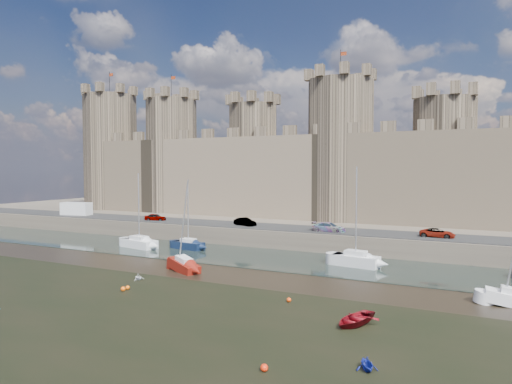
# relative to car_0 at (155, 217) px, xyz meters

# --- Properties ---
(ground) EXTENTS (160.00, 160.00, 0.00)m
(ground) POSITION_rel_car_0_xyz_m (24.39, -33.01, -3.09)
(ground) COLOR black
(ground) RESTS_ON ground
(seaweed_patch) EXTENTS (70.00, 34.00, 0.01)m
(seaweed_patch) POSITION_rel_car_0_xyz_m (24.39, -39.01, -3.08)
(seaweed_patch) COLOR black
(seaweed_patch) RESTS_ON ground
(water_channel) EXTENTS (160.00, 12.00, 0.08)m
(water_channel) POSITION_rel_car_0_xyz_m (24.39, -9.01, -3.05)
(water_channel) COLOR black
(water_channel) RESTS_ON ground
(quay) EXTENTS (160.00, 60.00, 2.50)m
(quay) POSITION_rel_car_0_xyz_m (24.39, 26.99, -1.84)
(quay) COLOR #4C443A
(quay) RESTS_ON ground
(road) EXTENTS (160.00, 7.00, 0.10)m
(road) POSITION_rel_car_0_xyz_m (24.39, 0.99, -0.54)
(road) COLOR black
(road) RESTS_ON quay
(castle) EXTENTS (108.50, 11.00, 29.00)m
(castle) POSITION_rel_car_0_xyz_m (23.75, 14.99, 8.58)
(castle) COLOR #42382B
(castle) RESTS_ON quay
(car_0) EXTENTS (3.69, 2.21, 1.18)m
(car_0) POSITION_rel_car_0_xyz_m (0.00, 0.00, 0.00)
(car_0) COLOR gray
(car_0) RESTS_ON quay
(car_1) EXTENTS (3.95, 2.49, 1.23)m
(car_1) POSITION_rel_car_0_xyz_m (16.25, 0.30, 0.03)
(car_1) COLOR gray
(car_1) RESTS_ON quay
(car_2) EXTENTS (4.48, 1.84, 1.30)m
(car_2) POSITION_rel_car_0_xyz_m (29.29, -0.36, 0.06)
(car_2) COLOR gray
(car_2) RESTS_ON quay
(car_3) EXTENTS (4.20, 2.04, 1.15)m
(car_3) POSITION_rel_car_0_xyz_m (42.77, 0.56, -0.01)
(car_3) COLOR gray
(car_3) RESTS_ON quay
(van) EXTENTS (5.69, 3.09, 2.35)m
(van) POSITION_rel_car_0_xyz_m (-18.23, 0.49, 0.59)
(van) COLOR silver
(van) RESTS_ON quay
(sailboat_0) EXTENTS (5.81, 3.17, 10.29)m
(sailboat_0) POSITION_rel_car_0_xyz_m (5.14, -10.06, -2.29)
(sailboat_0) COLOR silver
(sailboat_0) RESTS_ON ground
(sailboat_1) EXTENTS (4.72, 2.32, 9.09)m
(sailboat_1) POSITION_rel_car_0_xyz_m (11.89, -8.03, -2.35)
(sailboat_1) COLOR #0D1931
(sailboat_1) RESTS_ON ground
(sailboat_2) EXTENTS (5.41, 2.75, 11.17)m
(sailboat_2) POSITION_rel_car_0_xyz_m (34.96, -8.87, -2.22)
(sailboat_2) COLOR silver
(sailboat_2) RESTS_ON ground
(sailboat_4) EXTENTS (4.54, 3.24, 9.91)m
(sailboat_4) POSITION_rel_car_0_xyz_m (18.95, -19.18, -2.36)
(sailboat_4) COLOR maroon
(sailboat_4) RESTS_ON ground
(dinghy_3) EXTENTS (1.49, 1.39, 0.63)m
(dinghy_3) POSITION_rel_car_0_xyz_m (17.10, -24.32, -2.77)
(dinghy_3) COLOR white
(dinghy_3) RESTS_ON ground
(dinghy_4) EXTENTS (3.73, 4.20, 0.72)m
(dinghy_4) POSITION_rel_car_0_xyz_m (39.47, -27.85, -2.73)
(dinghy_4) COLOR maroon
(dinghy_4) RESTS_ON ground
(dinghy_5) EXTENTS (1.79, 1.85, 0.75)m
(dinghy_5) POSITION_rel_car_0_xyz_m (41.82, -34.72, -2.72)
(dinghy_5) COLOR navy
(dinghy_5) RESTS_ON ground
(buoy_0) EXTENTS (0.44, 0.44, 0.44)m
(buoy_0) POSITION_rel_car_0_xyz_m (18.60, -28.13, -2.87)
(buoy_0) COLOR #FE5A0B
(buoy_0) RESTS_ON ground
(buoy_1) EXTENTS (0.38, 0.38, 0.38)m
(buoy_1) POSITION_rel_car_0_xyz_m (18.58, -27.53, -2.90)
(buoy_1) COLOR #FF620B
(buoy_1) RESTS_ON ground
(buoy_2) EXTENTS (0.43, 0.43, 0.43)m
(buoy_2) POSITION_rel_car_0_xyz_m (36.82, -37.28, -2.87)
(buoy_2) COLOR red
(buoy_2) RESTS_ON ground
(buoy_3) EXTENTS (0.39, 0.39, 0.39)m
(buoy_3) POSITION_rel_car_0_xyz_m (33.25, -24.73, -2.89)
(buoy_3) COLOR #EF3F0A
(buoy_3) RESTS_ON ground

